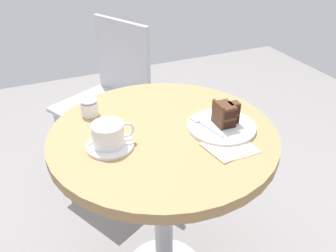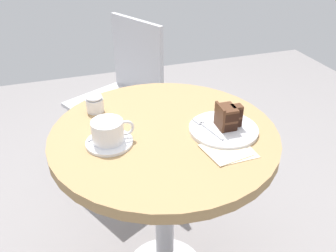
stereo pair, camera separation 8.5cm
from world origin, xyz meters
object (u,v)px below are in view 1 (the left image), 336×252
cafe_chair (111,90)px  saucer (110,145)px  cake_plate (221,127)px  cake_slice (225,114)px  fork (203,124)px  teaspoon (102,136)px  sugar_pot (89,107)px  napkin (229,146)px  coffee_cup (109,134)px

cafe_chair → saucer: bearing=-41.9°
cake_plate → cake_slice: bearing=12.9°
fork → cafe_chair: cafe_chair is taller
saucer → cake_slice: (0.37, -0.04, 0.04)m
teaspoon → cake_plate: (0.37, -0.09, -0.00)m
fork → sugar_pot: bearing=40.8°
cake_slice → napkin: (-0.05, -0.10, -0.05)m
teaspoon → cafe_chair: size_ratio=0.09×
coffee_cup → fork: size_ratio=0.87×
teaspoon → fork: size_ratio=0.55×
cake_slice → napkin: 0.12m
teaspoon → sugar_pot: sugar_pot is taller
cake_slice → cafe_chair: (-0.17, 0.80, -0.24)m
coffee_cup → teaspoon: coffee_cup is taller
napkin → cafe_chair: size_ratio=0.17×
cake_slice → sugar_pot: bearing=146.2°
coffee_cup → napkin: (0.32, -0.15, -0.04)m
napkin → cafe_chair: (-0.12, 0.90, -0.19)m
coffee_cup → napkin: 0.36m
coffee_cup → fork: 0.31m
saucer → coffee_cup: coffee_cup is taller
teaspoon → sugar_pot: (0.00, 0.16, 0.02)m
cake_plate → cake_slice: 0.04m
teaspoon → napkin: teaspoon is taller
sugar_pot → saucer: bearing=-87.3°
cake_plate → teaspoon: bearing=165.8°
teaspoon → fork: 0.32m
teaspoon → napkin: size_ratio=0.54×
coffee_cup → fork: bearing=-4.0°
saucer → cafe_chair: bearing=75.2°
cake_slice → sugar_pot: 0.46m
saucer → fork: 0.30m
cake_slice → cake_plate: bearing=-167.1°
fork → cake_plate: bearing=-126.8°
saucer → fork: fork is taller
coffee_cup → cake_plate: coffee_cup is taller
fork → cafe_chair: (-0.10, 0.78, -0.21)m
coffee_cup → cake_plate: (0.36, -0.05, -0.04)m
napkin → sugar_pot: (-0.33, 0.36, 0.03)m
cake_plate → napkin: (-0.03, -0.10, -0.00)m
coffee_cup → cake_slice: (0.37, -0.04, 0.00)m
saucer → teaspoon: teaspoon is taller
saucer → cake_slice: bearing=-6.1°
teaspoon → cake_slice: size_ratio=1.02×
teaspoon → cake_plate: size_ratio=0.37×
cake_slice → sugar_pot: (-0.38, 0.25, -0.02)m
fork → sugar_pot: (-0.31, 0.23, 0.02)m
saucer → cafe_chair: (0.20, 0.76, -0.20)m
coffee_cup → cake_slice: size_ratio=1.62×
cafe_chair → sugar_pot: 0.62m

